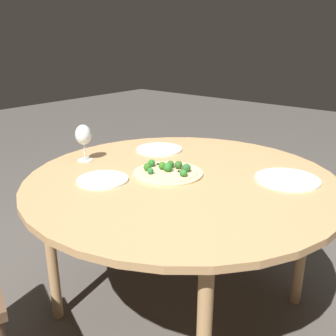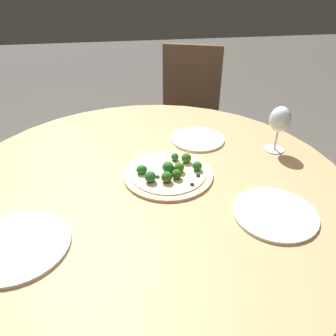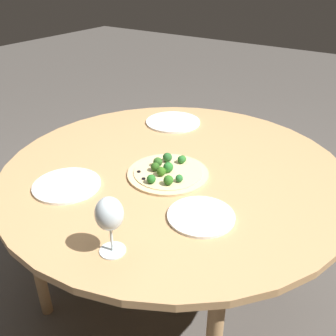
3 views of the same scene
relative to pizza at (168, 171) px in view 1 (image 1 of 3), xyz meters
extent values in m
plane|color=#4C4742|center=(0.07, 0.01, -0.74)|extent=(12.00, 12.00, 0.00)
cylinder|color=tan|center=(0.07, 0.01, -0.03)|extent=(1.39, 1.39, 0.03)
cylinder|color=tan|center=(-0.36, -0.42, -0.39)|extent=(0.05, 0.05, 0.70)
cylinder|color=tan|center=(-0.36, 0.44, -0.39)|extent=(0.05, 0.05, 0.70)
cylinder|color=tan|center=(0.50, 0.44, -0.39)|extent=(0.05, 0.05, 0.70)
cylinder|color=#DBBC89|center=(0.00, 0.00, -0.01)|extent=(0.32, 0.32, 0.01)
cylinder|color=beige|center=(0.00, 0.00, 0.00)|extent=(0.27, 0.27, 0.00)
sphere|color=#26652D|center=(-0.04, -0.08, 0.02)|extent=(0.03, 0.03, 0.03)
sphere|color=#2A5719|center=(-0.02, 0.04, 0.02)|extent=(0.03, 0.03, 0.03)
sphere|color=#2C651E|center=(-0.08, -0.06, 0.02)|extent=(0.04, 0.04, 0.04)
sphere|color=#2D5A20|center=(0.01, 0.06, 0.02)|extent=(0.04, 0.04, 0.04)
sphere|color=#27661C|center=(-0.01, 0.00, 0.01)|extent=(0.03, 0.03, 0.03)
sphere|color=#34651A|center=(-0.04, 0.00, 0.02)|extent=(0.04, 0.04, 0.04)
sphere|color=#2C6B24|center=(0.10, -0.01, 0.02)|extent=(0.03, 0.03, 0.03)
sphere|color=#266C27|center=(0.00, 0.00, 0.02)|extent=(0.04, 0.04, 0.04)
sphere|color=#246924|center=(-0.10, 0.00, 0.02)|extent=(0.03, 0.03, 0.03)
sphere|color=#275F29|center=(0.07, 0.05, 0.02)|extent=(0.04, 0.04, 0.04)
sphere|color=#266428|center=(0.09, -0.01, 0.02)|extent=(0.03, 0.03, 0.03)
cylinder|color=black|center=(-0.10, 0.04, 0.00)|extent=(0.01, 0.01, 0.00)
cylinder|color=black|center=(0.04, 0.03, 0.00)|extent=(0.01, 0.01, 0.00)
cylinder|color=black|center=(-0.02, 0.02, 0.00)|extent=(0.01, 0.01, 0.00)
cylinder|color=black|center=(-0.01, 0.02, 0.00)|extent=(0.01, 0.01, 0.00)
cylinder|color=black|center=(-0.07, 0.09, 0.00)|extent=(0.01, 0.01, 0.00)
cylinder|color=silver|center=(-0.45, -0.12, -0.01)|extent=(0.08, 0.08, 0.00)
cylinder|color=silver|center=(-0.45, -0.12, 0.03)|extent=(0.01, 0.01, 0.08)
ellipsoid|color=silver|center=(-0.45, -0.12, 0.12)|extent=(0.08, 0.08, 0.10)
cylinder|color=white|center=(0.45, 0.27, -0.01)|extent=(0.28, 0.28, 0.01)
cylinder|color=white|center=(-0.28, 0.26, -0.01)|extent=(0.25, 0.25, 0.01)
cylinder|color=white|center=(-0.17, -0.25, -0.01)|extent=(0.22, 0.22, 0.01)
camera|label=1|loc=(1.02, -1.23, 0.58)|focal=40.00mm
camera|label=2|loc=(0.15, 0.95, 0.63)|focal=35.00mm
camera|label=3|loc=(-1.04, -0.71, 0.73)|focal=40.00mm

